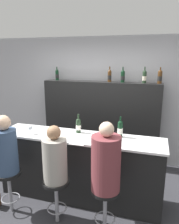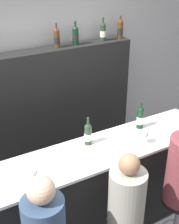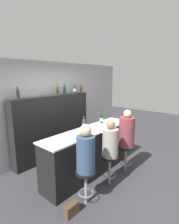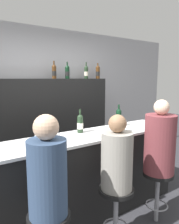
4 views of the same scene
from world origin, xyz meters
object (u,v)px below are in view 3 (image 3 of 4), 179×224
at_px(wine_glass_0, 71,135).
at_px(handbag, 71,209).
at_px(guest_seated_middle, 110,141).
at_px(wine_glass_1, 107,122).
at_px(bar_stool_right, 126,152).
at_px(wine_bottle_counter_1, 101,118).
at_px(wine_bottle_counter_0, 84,124).
at_px(wine_bottle_backbar_1, 57,90).
at_px(wine_bottle_backbar_4, 81,88).
at_px(guest_seated_left, 86,151).
at_px(wine_bottle_backbar_0, 18,94).
at_px(guest_seated_right, 127,131).
at_px(bar_stool_left, 86,178).
at_px(wine_bottle_backbar_3, 75,89).
at_px(wine_bottle_backbar_2, 65,90).
at_px(bar_stool_middle, 110,162).

height_order(wine_glass_0, handbag, wine_glass_0).
bearing_deg(guest_seated_middle, wine_glass_1, 40.86).
bearing_deg(guest_seated_middle, bar_stool_right, -0.00).
distance_m(wine_bottle_counter_1, wine_glass_1, 0.33).
bearing_deg(wine_bottle_counter_0, wine_bottle_backbar_1, 78.83).
bearing_deg(wine_bottle_backbar_4, wine_bottle_backbar_1, 180.00).
relative_size(wine_glass_1, guest_seated_left, 0.19).
xyz_separation_m(wine_bottle_backbar_0, bar_stool_right, (1.50, -1.93, -1.34)).
bearing_deg(wine_glass_1, guest_seated_right, -75.14).
height_order(wine_bottle_counter_0, wine_glass_1, wine_bottle_counter_0).
xyz_separation_m(bar_stool_left, guest_seated_left, (0.00, 0.00, 0.50)).
height_order(wine_glass_0, guest_seated_right, guest_seated_right).
height_order(guest_seated_left, guest_seated_middle, guest_seated_left).
bearing_deg(wine_bottle_backbar_4, guest_seated_left, -135.53).
bearing_deg(wine_bottle_backbar_4, handbag, -140.31).
relative_size(guest_seated_middle, bar_stool_right, 1.21).
bearing_deg(wine_glass_0, wine_bottle_backbar_3, 42.70).
relative_size(wine_bottle_counter_0, wine_bottle_backbar_3, 0.99).
distance_m(wine_bottle_backbar_2, bar_stool_middle, 2.41).
xyz_separation_m(guest_seated_left, bar_stool_right, (1.40, -0.00, -0.50)).
bearing_deg(wine_bottle_backbar_3, wine_glass_1, -105.68).
height_order(bar_stool_left, guest_seated_left, guest_seated_left).
relative_size(wine_bottle_backbar_0, bar_stool_middle, 0.44).
relative_size(wine_bottle_backbar_2, wine_bottle_backbar_3, 0.97).
height_order(wine_bottle_counter_1, wine_bottle_backbar_2, wine_bottle_backbar_2).
height_order(wine_bottle_counter_0, wine_bottle_backbar_2, wine_bottle_backbar_2).
distance_m(wine_bottle_backbar_1, wine_bottle_backbar_3, 0.66).
relative_size(wine_bottle_counter_0, bar_stool_middle, 0.48).
xyz_separation_m(wine_glass_1, bar_stool_middle, (-0.54, -0.47, -0.67)).
bearing_deg(wine_bottle_backbar_3, guest_seated_right, -98.42).
distance_m(wine_bottle_backbar_3, wine_glass_1, 1.66).
height_order(wine_bottle_backbar_0, guest_seated_middle, wine_bottle_backbar_0).
height_order(wine_bottle_backbar_0, guest_seated_left, wine_bottle_backbar_0).
xyz_separation_m(bar_stool_left, handbag, (-0.36, 0.00, -0.39)).
height_order(wine_glass_0, bar_stool_right, wine_glass_0).
xyz_separation_m(bar_stool_left, guest_seated_middle, (0.74, 0.00, 0.46)).
bearing_deg(guest_seated_middle, wine_bottle_backbar_3, 63.74).
height_order(guest_seated_left, handbag, guest_seated_left).
distance_m(wine_glass_0, bar_stool_right, 1.52).
distance_m(wine_bottle_backbar_3, guest_seated_right, 2.12).
relative_size(wine_bottle_counter_1, wine_bottle_backbar_0, 1.13).
distance_m(guest_seated_left, bar_stool_right, 1.49).
distance_m(wine_bottle_backbar_3, bar_stool_middle, 2.54).
bearing_deg(wine_bottle_backbar_2, bar_stool_left, -123.62).
relative_size(wine_bottle_counter_1, wine_bottle_backbar_2, 1.06).
bearing_deg(handbag, bar_stool_middle, -0.00).
distance_m(wine_bottle_counter_0, guest_seated_left, 1.10).
xyz_separation_m(wine_bottle_backbar_2, handbag, (-1.64, -1.93, -1.73)).
xyz_separation_m(wine_bottle_counter_0, bar_stool_middle, (-0.05, -0.75, -0.67)).
bearing_deg(wine_glass_1, wine_bottle_counter_1, 59.21).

